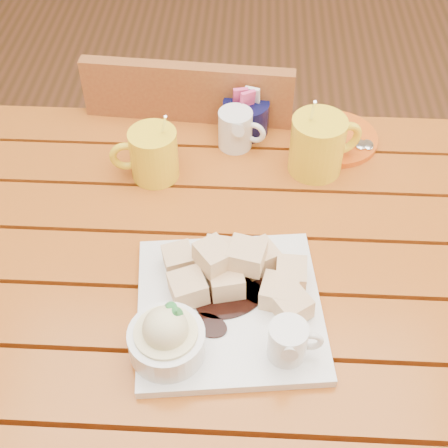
# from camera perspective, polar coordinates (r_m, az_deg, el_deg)

# --- Properties ---
(table) EXTENTS (1.20, 0.79, 0.75)m
(table) POSITION_cam_1_polar(r_m,az_deg,el_deg) (1.08, -1.31, -7.09)
(table) COLOR #904012
(table) RESTS_ON ground
(dessert_plate) EXTENTS (0.30, 0.30, 0.11)m
(dessert_plate) POSITION_cam_1_polar(r_m,az_deg,el_deg) (0.90, -0.49, -7.67)
(dessert_plate) COLOR white
(dessert_plate) RESTS_ON table
(coffee_mug_left) EXTENTS (0.12, 0.09, 0.14)m
(coffee_mug_left) POSITION_cam_1_polar(r_m,az_deg,el_deg) (1.11, -6.58, 6.39)
(coffee_mug_left) COLOR yellow
(coffee_mug_left) RESTS_ON table
(coffee_mug_right) EXTENTS (0.13, 0.10, 0.16)m
(coffee_mug_right) POSITION_cam_1_polar(r_m,az_deg,el_deg) (1.13, 8.66, 7.24)
(coffee_mug_right) COLOR yellow
(coffee_mug_right) RESTS_ON table
(cream_pitcher) EXTENTS (0.09, 0.08, 0.08)m
(cream_pitcher) POSITION_cam_1_polar(r_m,az_deg,el_deg) (1.18, 1.14, 8.72)
(cream_pitcher) COLOR white
(cream_pitcher) RESTS_ON table
(sugar_caddy) EXTENTS (0.09, 0.09, 0.10)m
(sugar_caddy) POSITION_cam_1_polar(r_m,az_deg,el_deg) (1.22, 2.02, 9.86)
(sugar_caddy) COLOR black
(sugar_caddy) RESTS_ON table
(orange_saucer) EXTENTS (0.17, 0.17, 0.02)m
(orange_saucer) POSITION_cam_1_polar(r_m,az_deg,el_deg) (1.23, 10.11, 7.76)
(orange_saucer) COLOR #DC5513
(orange_saucer) RESTS_ON table
(chair_far) EXTENTS (0.44, 0.44, 0.87)m
(chair_far) POSITION_cam_1_polar(r_m,az_deg,el_deg) (1.52, -2.20, 4.10)
(chair_far) COLOR brown
(chair_far) RESTS_ON ground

